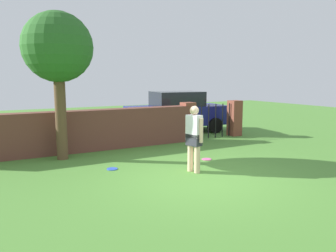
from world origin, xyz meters
name	(u,v)px	position (x,y,z in m)	size (l,w,h in m)	color
ground_plane	(197,178)	(0.00, 0.00, 0.00)	(40.00, 40.00, 0.00)	#4C8433
brick_wall	(85,131)	(-1.50, 4.08, 0.64)	(7.38, 0.50, 1.29)	brown
tree	(58,49)	(-2.34, 3.36, 3.05)	(1.90, 1.90, 4.06)	brown
person	(194,136)	(0.21, 0.48, 0.90)	(0.31, 0.52, 1.62)	beige
fence_gate	(212,120)	(3.39, 4.08, 0.70)	(2.63, 0.44, 1.40)	brown
car	(177,112)	(2.89, 5.91, 0.86)	(4.34, 2.23, 1.72)	navy
frisbee_blue	(112,169)	(-1.46, 1.66, 0.01)	(0.27, 0.27, 0.02)	blue
frisbee_pink	(207,159)	(1.20, 1.34, 0.01)	(0.27, 0.27, 0.02)	pink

